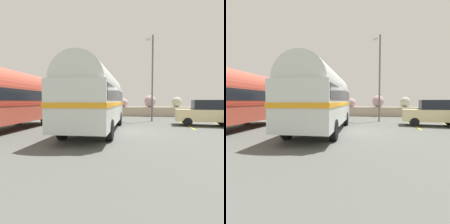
# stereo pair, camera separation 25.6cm
# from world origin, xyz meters

# --- Properties ---
(ground) EXTENTS (32.00, 26.00, 0.02)m
(ground) POSITION_xyz_m (0.00, 0.00, 0.01)
(ground) COLOR #515450
(breakwater) EXTENTS (31.36, 2.19, 2.50)m
(breakwater) POSITION_xyz_m (0.05, 11.80, 0.76)
(breakwater) COLOR tan
(breakwater) RESTS_ON ground
(vintage_coach) EXTENTS (2.85, 8.70, 3.70)m
(vintage_coach) POSITION_xyz_m (-1.72, -0.07, 2.05)
(vintage_coach) COLOR black
(vintage_coach) RESTS_ON ground
(second_coach) EXTENTS (2.67, 8.65, 3.70)m
(second_coach) POSITION_xyz_m (-7.21, -0.83, 2.05)
(second_coach) COLOR black
(second_coach) RESTS_ON ground
(parked_car_nearest) EXTENTS (4.25, 2.10, 1.86)m
(parked_car_nearest) POSITION_xyz_m (5.46, 3.51, 0.97)
(parked_car_nearest) COLOR black
(parked_car_nearest) RESTS_ON ground
(lamp_post) EXTENTS (0.66, 0.96, 7.49)m
(lamp_post) POSITION_xyz_m (1.68, 5.80, 4.16)
(lamp_post) COLOR #5B5B60
(lamp_post) RESTS_ON ground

